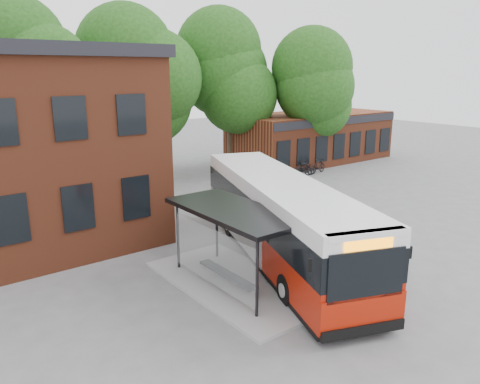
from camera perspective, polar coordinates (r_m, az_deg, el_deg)
ground at (r=20.61m, az=7.68°, el=-6.84°), size 100.00×100.00×0.00m
shop_row at (r=40.08m, az=8.70°, el=6.62°), size 14.00×6.20×4.00m
bus_shelter at (r=16.60m, az=-0.73°, el=-6.75°), size 3.60×7.00×2.90m
bike_rail at (r=33.62m, az=6.74°, el=2.01°), size 5.20×0.10×0.38m
tree_0 at (r=30.42m, az=-23.18°, el=9.74°), size 7.92×7.92×11.00m
tree_1 at (r=33.83m, az=-11.94°, el=10.46°), size 7.92×7.92×10.40m
tree_2 at (r=36.60m, az=-1.18°, el=11.54°), size 7.92×7.92×11.00m
tree_3 at (r=36.99m, az=8.95°, el=10.06°), size 7.04×7.04×9.28m
city_bus at (r=18.91m, az=4.87°, el=-3.42°), size 7.26×13.15×3.31m
bicycle_0 at (r=32.32m, az=3.34°, el=2.08°), size 1.90×1.30×0.94m
bicycle_1 at (r=32.01m, az=4.90°, el=1.88°), size 1.52×0.97×0.88m
bicycle_2 at (r=32.49m, az=5.58°, el=1.97°), size 1.57×0.69×0.80m
bicycle_3 at (r=32.96m, az=5.59°, el=2.29°), size 1.63×0.94×0.94m
bicycle_4 at (r=34.42m, az=7.89°, el=2.70°), size 1.78×0.98×0.89m
bicycle_5 at (r=34.95m, az=7.70°, el=2.94°), size 1.61×0.55×0.95m
bicycle_6 at (r=34.39m, az=7.51°, el=2.65°), size 1.65×1.15×0.82m
bicycle_7 at (r=35.44m, az=9.47°, el=3.14°), size 1.85×0.74×1.08m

